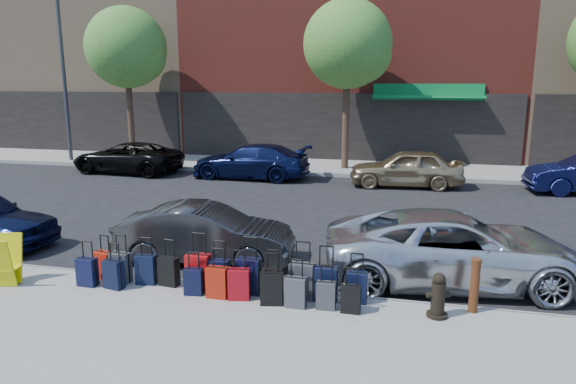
% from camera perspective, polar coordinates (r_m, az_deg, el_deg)
% --- Properties ---
extents(ground, '(120.00, 120.00, 0.00)m').
position_cam_1_polar(ground, '(14.18, -0.52, -4.02)').
color(ground, black).
rests_on(ground, ground).
extents(sidewalk_near, '(60.00, 4.00, 0.15)m').
position_cam_1_polar(sidewalk_near, '(8.42, -11.55, -15.56)').
color(sidewalk_near, gray).
rests_on(sidewalk_near, ground).
extents(sidewalk_far, '(60.00, 4.00, 0.15)m').
position_cam_1_polar(sidewalk_far, '(23.77, 5.26, 2.75)').
color(sidewalk_far, gray).
rests_on(sidewalk_far, ground).
extents(curb_near, '(60.00, 0.08, 0.15)m').
position_cam_1_polar(curb_near, '(10.11, -6.70, -10.51)').
color(curb_near, gray).
rests_on(curb_near, ground).
extents(curb_far, '(60.00, 0.08, 0.15)m').
position_cam_1_polar(curb_far, '(21.80, 4.50, 1.91)').
color(curb_far, gray).
rests_on(curb_far, ground).
extents(building_left, '(15.00, 12.12, 16.00)m').
position_cam_1_polar(building_left, '(36.89, -19.21, 17.83)').
color(building_left, '#927859').
rests_on(building_left, ground).
extents(tree_left, '(3.80, 3.80, 7.27)m').
position_cam_1_polar(tree_left, '(26.28, -17.25, 14.85)').
color(tree_left, black).
rests_on(tree_left, sidewalk_far).
extents(tree_center, '(3.80, 3.80, 7.27)m').
position_cam_1_polar(tree_center, '(22.92, 6.99, 15.75)').
color(tree_center, black).
rests_on(tree_center, sidewalk_far).
extents(streetlight, '(2.59, 0.18, 8.00)m').
position_cam_1_polar(streetlight, '(27.26, -23.38, 12.71)').
color(streetlight, '#333338').
rests_on(streetlight, sidewalk_far).
extents(suitcase_front_0, '(0.40, 0.27, 0.88)m').
position_cam_1_polar(suitcase_front_0, '(10.81, -19.78, -7.65)').
color(suitcase_front_0, '#AA1B0B').
rests_on(suitcase_front_0, sidewalk_near).
extents(suitcase_front_1, '(0.41, 0.26, 0.94)m').
position_cam_1_polar(suitcase_front_1, '(10.53, -18.11, -7.96)').
color(suitcase_front_1, '#353439').
rests_on(suitcase_front_1, sidewalk_near).
extents(suitcase_front_2, '(0.39, 0.23, 0.91)m').
position_cam_1_polar(suitcase_front_2, '(10.30, -15.49, -8.29)').
color(suitcase_front_2, black).
rests_on(suitcase_front_2, sidewalk_near).
extents(suitcase_front_3, '(0.39, 0.25, 0.90)m').
position_cam_1_polar(suitcase_front_3, '(10.12, -13.10, -8.56)').
color(suitcase_front_3, black).
rests_on(suitcase_front_3, sidewalk_near).
extents(suitcase_front_4, '(0.45, 0.25, 1.08)m').
position_cam_1_polar(suitcase_front_4, '(9.83, -9.93, -8.70)').
color(suitcase_front_4, '#A30A0D').
rests_on(suitcase_front_4, sidewalk_near).
extents(suitcase_front_5, '(0.39, 0.22, 0.95)m').
position_cam_1_polar(suitcase_front_5, '(9.72, -7.68, -9.13)').
color(suitcase_front_5, black).
rests_on(suitcase_front_5, sidewalk_near).
extents(suitcase_front_6, '(0.45, 0.26, 1.06)m').
position_cam_1_polar(suitcase_front_6, '(9.54, -4.37, -9.26)').
color(suitcase_front_6, black).
rests_on(suitcase_front_6, sidewalk_near).
extents(suitcase_front_7, '(0.37, 0.22, 0.87)m').
position_cam_1_polar(suitcase_front_7, '(9.38, -1.73, -9.98)').
color(suitcase_front_7, black).
rests_on(suitcase_front_7, sidewalk_near).
extents(suitcase_front_8, '(0.45, 0.26, 1.05)m').
position_cam_1_polar(suitcase_front_8, '(9.28, 1.55, -9.84)').
color(suitcase_front_8, '#323236').
rests_on(suitcase_front_8, sidewalk_near).
extents(suitcase_front_9, '(0.42, 0.25, 1.00)m').
position_cam_1_polar(suitcase_front_9, '(9.24, 4.19, -10.11)').
color(suitcase_front_9, black).
rests_on(suitcase_front_9, sidewalk_near).
extents(suitcase_front_10, '(0.38, 0.22, 0.90)m').
position_cam_1_polar(suitcase_front_10, '(9.21, 7.57, -10.46)').
color(suitcase_front_10, black).
rests_on(suitcase_front_10, sidewalk_near).
extents(suitcase_back_0, '(0.37, 0.22, 0.87)m').
position_cam_1_polar(suitcase_back_0, '(10.57, -21.42, -8.26)').
color(suitcase_back_0, black).
rests_on(suitcase_back_0, sidewalk_near).
extents(suitcase_back_1, '(0.40, 0.28, 0.88)m').
position_cam_1_polar(suitcase_back_1, '(10.27, -18.80, -8.64)').
color(suitcase_back_1, black).
rests_on(suitcase_back_1, sidewalk_near).
extents(suitcase_back_4, '(0.35, 0.23, 0.80)m').
position_cam_1_polar(suitcase_back_4, '(9.63, -10.45, -9.75)').
color(suitcase_back_4, black).
rests_on(suitcase_back_4, sidewalk_near).
extents(suitcase_back_5, '(0.39, 0.23, 0.91)m').
position_cam_1_polar(suitcase_back_5, '(9.43, -7.84, -9.90)').
color(suitcase_back_5, '#951A09').
rests_on(suitcase_back_5, sidewalk_near).
extents(suitcase_back_6, '(0.41, 0.28, 0.90)m').
position_cam_1_polar(suitcase_back_6, '(9.31, -5.46, -10.14)').
color(suitcase_back_6, maroon).
rests_on(suitcase_back_6, sidewalk_near).
extents(suitcase_back_7, '(0.42, 0.29, 0.92)m').
position_cam_1_polar(suitcase_back_7, '(9.08, -1.84, -10.67)').
color(suitcase_back_7, black).
rests_on(suitcase_back_7, sidewalk_near).
extents(suitcase_back_8, '(0.36, 0.22, 0.85)m').
position_cam_1_polar(suitcase_back_8, '(8.98, 0.86, -11.07)').
color(suitcase_back_8, '#3A3A3F').
rests_on(suitcase_back_8, sidewalk_near).
extents(suitcase_back_9, '(0.34, 0.21, 0.78)m').
position_cam_1_polar(suitcase_back_9, '(8.94, 4.23, -11.38)').
color(suitcase_back_9, '#333438').
rests_on(suitcase_back_9, sidewalk_near).
extents(suitcase_back_10, '(0.33, 0.19, 0.78)m').
position_cam_1_polar(suitcase_back_10, '(8.85, 6.99, -11.68)').
color(suitcase_back_10, black).
rests_on(suitcase_back_10, sidewalk_near).
extents(fire_hydrant, '(0.39, 0.34, 0.77)m').
position_cam_1_polar(fire_hydrant, '(8.95, 16.34, -11.08)').
color(fire_hydrant, black).
rests_on(fire_hydrant, sidewalk_near).
extents(bollard, '(0.17, 0.17, 0.94)m').
position_cam_1_polar(bollard, '(9.26, 20.03, -9.65)').
color(bollard, '#38190C').
rests_on(bollard, sidewalk_near).
extents(display_rack, '(0.65, 0.69, 0.96)m').
position_cam_1_polar(display_rack, '(11.20, -29.09, -6.75)').
color(display_rack, '#CCC50B').
rests_on(display_rack, sidewalk_near).
extents(car_near_1, '(4.01, 1.75, 1.28)m').
position_cam_1_polar(car_near_1, '(11.59, -9.19, -4.62)').
color(car_near_1, '#303033').
rests_on(car_near_1, ground).
extents(car_near_2, '(5.38, 2.98, 1.43)m').
position_cam_1_polar(car_near_2, '(10.78, 18.05, -5.97)').
color(car_near_2, silver).
rests_on(car_near_2, ground).
extents(car_far_0, '(4.98, 2.58, 1.34)m').
position_cam_1_polar(car_far_0, '(23.72, -17.43, 3.68)').
color(car_far_0, black).
rests_on(car_far_0, ground).
extents(car_far_1, '(4.97, 2.17, 1.42)m').
position_cam_1_polar(car_far_1, '(21.35, -4.18, 3.42)').
color(car_far_1, '#0C1337').
rests_on(car_far_1, ground).
extents(car_far_2, '(4.34, 1.98, 1.44)m').
position_cam_1_polar(car_far_2, '(20.09, 12.99, 2.61)').
color(car_far_2, '#9D8760').
rests_on(car_far_2, ground).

